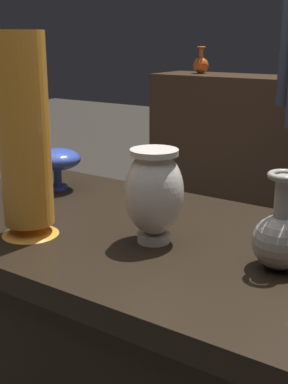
% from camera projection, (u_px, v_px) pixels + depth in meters
% --- Properties ---
extents(display_plinth, '(1.20, 0.64, 0.80)m').
position_uv_depth(display_plinth, '(136.00, 375.00, 1.31)').
color(display_plinth, black).
rests_on(display_plinth, ground_plane).
extents(vase_centerpiece, '(0.13, 0.13, 0.20)m').
position_uv_depth(vase_centerpiece, '(154.00, 192.00, 1.09)').
color(vase_centerpiece, silver).
rests_on(vase_centerpiece, display_plinth).
extents(vase_tall_behind, '(0.11, 0.11, 0.19)m').
position_uv_depth(vase_tall_behind, '(280.00, 237.00, 0.97)').
color(vase_tall_behind, gray).
rests_on(vase_tall_behind, display_plinth).
extents(vase_left_accent, '(0.13, 0.13, 0.44)m').
position_uv_depth(vase_left_accent, '(24.00, 139.00, 1.10)').
color(vase_left_accent, orange).
rests_on(vase_left_accent, display_plinth).
extents(vase_right_accent, '(0.14, 0.14, 0.12)m').
position_uv_depth(vase_right_accent, '(57.00, 160.00, 1.48)').
color(vase_right_accent, '#2D429E').
rests_on(vase_right_accent, display_plinth).
extents(shelf_vase_far_left, '(0.10, 0.10, 0.17)m').
position_uv_depth(shelf_vase_far_left, '(201.00, 64.00, 3.45)').
color(shelf_vase_far_left, '#E55B1E').
rests_on(shelf_vase_far_left, back_display_shelf).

